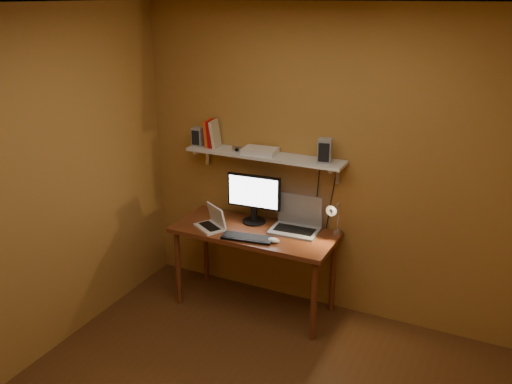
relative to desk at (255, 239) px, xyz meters
The scene contains 14 objects.
room 1.52m from the desk, 67.71° to the right, with size 3.44×3.24×2.64m.
desk is the anchor object (origin of this frame).
wall_shelf 0.72m from the desk, 90.00° to the left, with size 1.40×0.25×0.21m.
monitor 0.37m from the desk, 117.59° to the left, with size 0.48×0.22×0.44m.
laptop 0.40m from the desk, 27.55° to the left, with size 0.41×0.31×0.30m.
netbook 0.39m from the desk, 162.24° to the right, with size 0.32×0.30×0.20m.
keyboard 0.21m from the desk, 82.23° to the right, with size 0.42×0.14×0.02m, color black.
mouse 0.31m from the desk, 32.09° to the right, with size 0.11×0.07×0.04m, color silver.
desk_lamp 0.73m from the desk, 10.81° to the left, with size 0.09×0.23×0.38m.
speaker_left 1.03m from the desk, 164.40° to the left, with size 0.09×0.09×0.17m, color gray.
speaker_right 0.99m from the desk, 18.87° to the left, with size 0.11×0.11×0.19m, color gray.
books 1.00m from the desk, 157.92° to the left, with size 0.14×0.17×0.24m.
shelf_camera 0.79m from the desk, 148.40° to the left, with size 0.09×0.04×0.05m.
router 0.76m from the desk, 101.57° to the left, with size 0.29×0.19×0.05m, color silver.
Camera 1 is at (1.32, -2.52, 2.65)m, focal length 38.00 mm.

